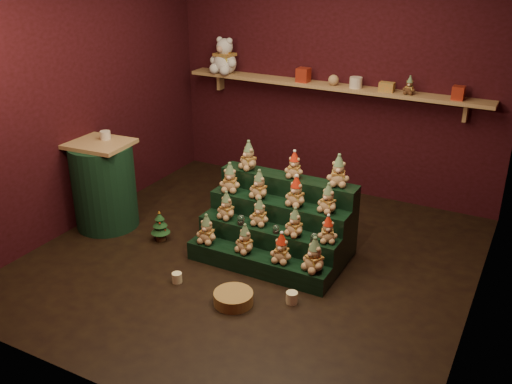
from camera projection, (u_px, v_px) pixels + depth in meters
The scene contains 41 objects.
ground at pixel (252, 259), 5.51m from camera, with size 4.00×4.00×0.00m, color black.
back_wall at pixel (336, 74), 6.60m from camera, with size 4.00×0.10×2.80m, color black.
front_wall at pixel (82, 208), 3.29m from camera, with size 4.00×0.10×2.80m, color black.
left_wall at pixel (75, 92), 5.83m from camera, with size 0.10×4.00×2.80m, color black.
right_wall at pixel (504, 157), 4.06m from camera, with size 0.10×4.00×2.80m, color black.
back_shelf at pixel (330, 87), 6.50m from camera, with size 3.60×0.26×0.24m.
riser_tier_front at pixel (257, 263), 5.26m from camera, with size 1.40×0.22×0.18m, color black.
riser_tier_midfront at pixel (268, 244), 5.40m from camera, with size 1.40×0.22×0.36m, color black.
riser_tier_midback at pixel (278, 227), 5.54m from camera, with size 1.40×0.22×0.54m, color black.
riser_tier_back at pixel (288, 210), 5.68m from camera, with size 1.40×0.22×0.72m, color black.
teddy_0 at pixel (207, 229), 5.38m from camera, with size 0.20×0.18×0.28m, color tan, non-canonical shape.
teddy_1 at pixel (245, 239), 5.22m from camera, with size 0.20×0.18×0.27m, color tan, non-canonical shape.
teddy_2 at pixel (281, 248), 5.06m from camera, with size 0.20×0.18×0.28m, color tan, non-canonical shape.
teddy_3 at pixel (315, 255), 4.91m from camera, with size 0.22×0.20×0.31m, color tan, non-canonical shape.
teddy_4 at pixel (227, 205), 5.46m from camera, with size 0.19×0.17×0.27m, color tan, non-canonical shape.
teddy_5 at pixel (260, 212), 5.33m from camera, with size 0.19×0.17×0.27m, color tan, non-canonical shape.
teddy_6 at pixel (295, 222), 5.14m from camera, with size 0.19×0.17×0.27m, color tan, non-canonical shape.
teddy_7 at pixel (328, 229), 5.03m from camera, with size 0.18×0.16×0.25m, color tan, non-canonical shape.
teddy_8 at pixel (230, 178), 5.60m from camera, with size 0.21×0.19×0.29m, color tan, non-canonical shape.
teddy_9 at pixel (259, 184), 5.46m from camera, with size 0.20×0.18×0.28m, color tan, non-canonical shape.
teddy_10 at pixel (296, 192), 5.29m from camera, with size 0.21×0.19×0.29m, color tan, non-canonical shape.
teddy_11 at pixel (328, 198), 5.17m from camera, with size 0.20×0.18×0.27m, color tan, non-canonical shape.
teddy_12 at pixel (249, 155), 5.66m from camera, with size 0.21×0.18×0.29m, color tan, non-canonical shape.
teddy_13 at pixel (294, 165), 5.46m from camera, with size 0.18×0.17×0.26m, color tan, non-canonical shape.
teddy_14 at pixel (339, 171), 5.27m from camera, with size 0.21×0.19×0.30m, color tan, non-canonical shape.
snow_globe_a at pixel (241, 220), 5.37m from camera, with size 0.07×0.07×0.10m.
snow_globe_b at pixel (276, 229), 5.21m from camera, with size 0.06×0.06×0.08m.
snow_globe_c at pixel (314, 238), 5.05m from camera, with size 0.07×0.07×0.09m.
side_table at pixel (104, 185), 5.99m from camera, with size 0.66×0.66×0.94m.
table_ornament at pixel (105, 135), 5.86m from camera, with size 0.11×0.11×0.09m, color beige.
mini_christmas_tree at pixel (160, 226), 5.79m from camera, with size 0.20×0.20×0.34m.
mug_left at pixel (177, 278), 5.11m from camera, with size 0.09×0.09×0.09m, color #F3EDB4.
mug_right at pixel (292, 298), 4.82m from camera, with size 0.10×0.10×0.10m, color #F3EDB4.
wicker_basket at pixel (233, 298), 4.81m from camera, with size 0.34×0.34×0.11m, color #A98644.
white_bear at pixel (225, 51), 6.94m from camera, with size 0.39×0.35×0.55m, color silver, non-canonical shape.
brown_bear at pixel (410, 85), 6.03m from camera, with size 0.14×0.12×0.19m, color #4C2919, non-canonical shape.
gift_tin_red_a at pixel (303, 75), 6.58m from camera, with size 0.14×0.14×0.16m, color #A82D19.
gift_tin_cream at pixel (356, 83), 6.31m from camera, with size 0.14×0.14×0.12m, color beige.
gift_tin_red_b at pixel (458, 93), 5.84m from camera, with size 0.12×0.12×0.14m, color #A82D19.
shelf_plush_ball at pixel (333, 80), 6.42m from camera, with size 0.12×0.12×0.12m, color tan.
scarf_gift_box at pixel (387, 87), 6.16m from camera, with size 0.16×0.10×0.10m, color orange.
Camera 1 is at (2.28, -4.20, 2.81)m, focal length 40.00 mm.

